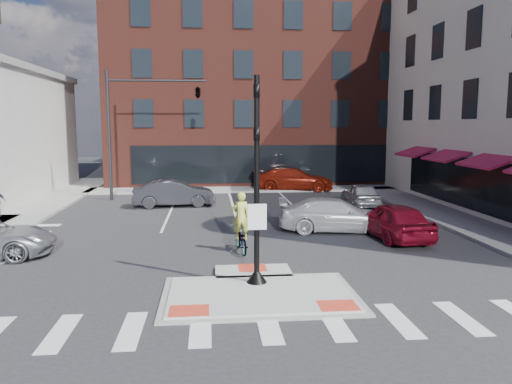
{
  "coord_description": "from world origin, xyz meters",
  "views": [
    {
      "loc": [
        -1.35,
        -13.73,
        4.74
      ],
      "look_at": [
        0.53,
        6.28,
        2.0
      ],
      "focal_mm": 35.0,
      "sensor_mm": 36.0,
      "label": 1
    }
  ],
  "objects": [
    {
      "name": "sidewalk_e",
      "position": [
        10.8,
        10.0,
        0.07
      ],
      "size": [
        3.0,
        24.0,
        0.15
      ],
      "primitive_type": "cube",
      "color": "gray",
      "rests_on": "ground"
    },
    {
      "name": "bg_car_silver",
      "position": [
        7.43,
        14.39,
        0.68
      ],
      "size": [
        1.74,
        4.02,
        1.35
      ],
      "primitive_type": "imported",
      "rotation": [
        0.0,
        0.0,
        3.11
      ],
      "color": "#B2B4B9",
      "rests_on": "ground"
    },
    {
      "name": "mast_arm_signal",
      "position": [
        -3.47,
        18.0,
        6.21
      ],
      "size": [
        6.1,
        2.24,
        8.0
      ],
      "color": "black",
      "rests_on": "ground"
    },
    {
      "name": "building_far_left",
      "position": [
        -4.0,
        52.0,
        5.0
      ],
      "size": [
        10.0,
        12.0,
        10.0
      ],
      "primitive_type": "cube",
      "color": "slate",
      "rests_on": "ground"
    },
    {
      "name": "bg_car_dark",
      "position": [
        -3.41,
        15.17,
        0.77
      ],
      "size": [
        4.82,
        2.07,
        1.55
      ],
      "primitive_type": "imported",
      "rotation": [
        0.0,
        0.0,
        1.67
      ],
      "color": "#2A2A2F",
      "rests_on": "ground"
    },
    {
      "name": "red_sedan",
      "position": [
        6.23,
        6.0,
        0.77
      ],
      "size": [
        2.33,
        4.71,
        1.55
      ],
      "primitive_type": "imported",
      "rotation": [
        0.0,
        0.0,
        3.25
      ],
      "color": "maroon",
      "rests_on": "ground"
    },
    {
      "name": "cyclist",
      "position": [
        -0.21,
        4.43,
        0.76
      ],
      "size": [
        0.85,
        1.87,
        2.27
      ],
      "rotation": [
        0.0,
        0.0,
        3.26
      ],
      "color": "#3F3F44",
      "rests_on": "ground"
    },
    {
      "name": "sidewalk_n",
      "position": [
        3.0,
        22.0,
        0.07
      ],
      "size": [
        26.0,
        3.0,
        0.15
      ],
      "primitive_type": "cube",
      "color": "gray",
      "rests_on": "ground"
    },
    {
      "name": "signal_pole",
      "position": [
        0.0,
        0.4,
        2.36
      ],
      "size": [
        0.6,
        0.6,
        5.98
      ],
      "color": "black",
      "rests_on": "refuge_island"
    },
    {
      "name": "ground",
      "position": [
        0.0,
        0.0,
        0.0
      ],
      "size": [
        120.0,
        120.0,
        0.0
      ],
      "primitive_type": "plane",
      "color": "#28282B",
      "rests_on": "ground"
    },
    {
      "name": "building_n",
      "position": [
        3.0,
        31.99,
        7.8
      ],
      "size": [
        24.4,
        18.4,
        15.5
      ],
      "color": "#512019",
      "rests_on": "ground"
    },
    {
      "name": "white_pickup",
      "position": [
        4.23,
        7.66,
        0.74
      ],
      "size": [
        5.28,
        2.66,
        1.47
      ],
      "primitive_type": "imported",
      "rotation": [
        0.0,
        0.0,
        1.45
      ],
      "color": "silver",
      "rests_on": "ground"
    },
    {
      "name": "refuge_island",
      "position": [
        0.0,
        -0.26,
        0.05
      ],
      "size": [
        5.4,
        4.65,
        0.13
      ],
      "color": "gray",
      "rests_on": "ground"
    },
    {
      "name": "building_far_right",
      "position": [
        9.0,
        54.0,
        6.0
      ],
      "size": [
        12.0,
        12.0,
        12.0
      ],
      "primitive_type": "cube",
      "color": "brown",
      "rests_on": "ground"
    },
    {
      "name": "bg_car_red",
      "position": [
        4.65,
        21.5,
        0.82
      ],
      "size": [
        5.96,
        3.16,
        1.64
      ],
      "primitive_type": "imported",
      "rotation": [
        0.0,
        0.0,
        1.41
      ],
      "color": "maroon",
      "rests_on": "ground"
    }
  ]
}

